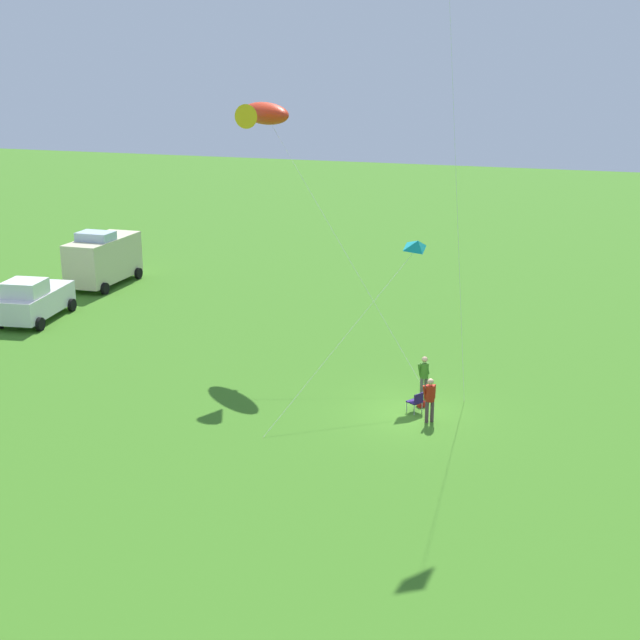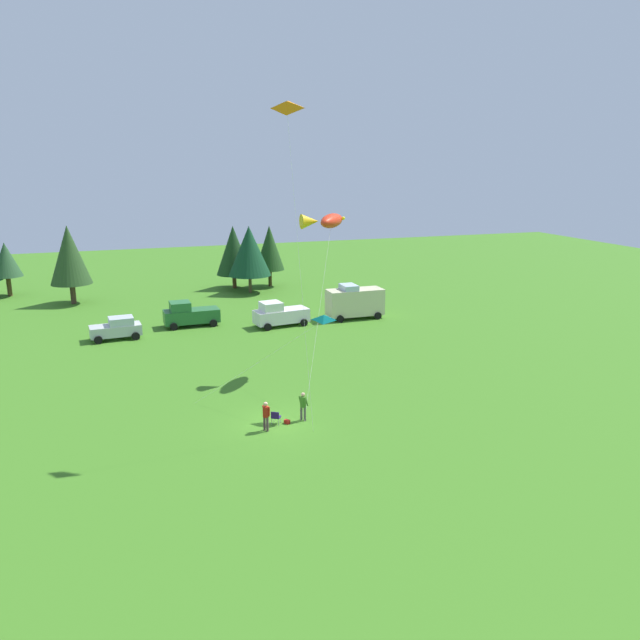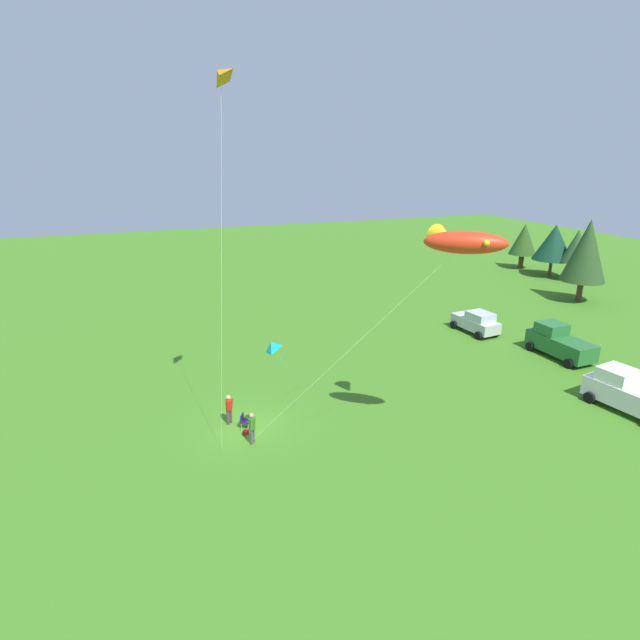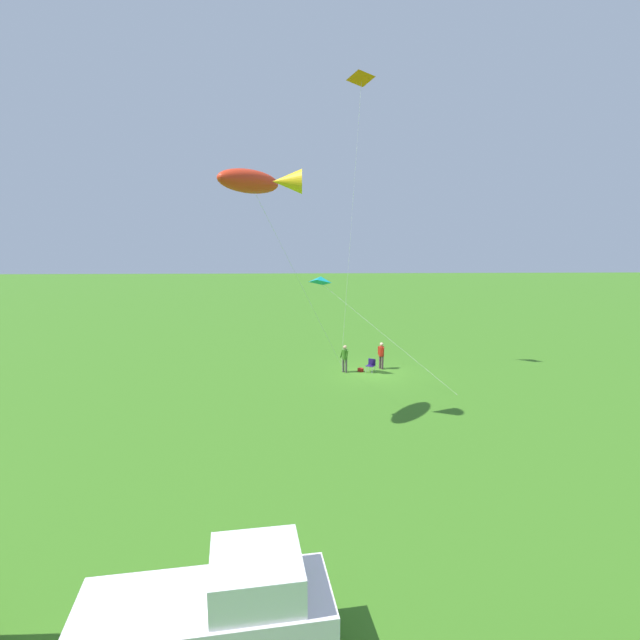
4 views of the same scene
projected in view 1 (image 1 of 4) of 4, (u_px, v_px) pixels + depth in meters
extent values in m
plane|color=#3C751E|center=(411.00, 413.00, 34.41)|extent=(160.00, 160.00, 0.00)
cylinder|color=#514D48|center=(422.00, 388.00, 35.82)|extent=(0.14, 0.14, 0.85)
cylinder|color=#514D48|center=(426.00, 387.00, 35.94)|extent=(0.14, 0.14, 0.85)
cylinder|color=#336A1C|center=(424.00, 370.00, 35.67)|extent=(0.48, 0.48, 0.62)
sphere|color=tan|center=(425.00, 359.00, 35.54)|extent=(0.24, 0.24, 0.24)
cylinder|color=#336A1C|center=(420.00, 370.00, 35.60)|extent=(0.21, 0.19, 0.56)
cylinder|color=#336A1C|center=(427.00, 368.00, 35.81)|extent=(0.25, 0.22, 0.55)
cube|color=#231453|center=(414.00, 402.00, 34.41)|extent=(0.66, 0.66, 0.04)
cube|color=#231453|center=(419.00, 399.00, 34.19)|extent=(0.43, 0.29, 0.40)
cylinder|color=#A5A8AD|center=(407.00, 406.00, 34.50)|extent=(0.03, 0.03, 0.42)
cylinder|color=#A5A8AD|center=(414.00, 404.00, 34.76)|extent=(0.03, 0.03, 0.42)
cylinder|color=#A5A8AD|center=(414.00, 410.00, 34.19)|extent=(0.03, 0.03, 0.42)
cylinder|color=#A5A8AD|center=(422.00, 407.00, 34.45)|extent=(0.03, 0.03, 0.42)
cylinder|color=#51373E|center=(427.00, 412.00, 33.43)|extent=(0.14, 0.14, 0.85)
cylinder|color=#51373E|center=(432.00, 411.00, 33.49)|extent=(0.14, 0.14, 0.85)
cylinder|color=#A42010|center=(430.00, 393.00, 33.25)|extent=(0.47, 0.47, 0.62)
sphere|color=tan|center=(431.00, 382.00, 33.12)|extent=(0.24, 0.24, 0.24)
cylinder|color=#A42010|center=(425.00, 392.00, 33.24)|extent=(0.18, 0.20, 0.56)
cylinder|color=#A42010|center=(434.00, 391.00, 33.35)|extent=(0.13, 0.13, 0.55)
cube|color=#B31F15|center=(421.00, 404.00, 35.00)|extent=(0.37, 0.39, 0.22)
cube|color=white|center=(36.00, 302.00, 46.30)|extent=(5.22, 2.65, 1.20)
cube|color=white|center=(25.00, 288.00, 45.07)|extent=(2.03, 2.06, 0.80)
cylinder|color=black|center=(40.00, 324.00, 44.58)|extent=(0.70, 0.31, 0.68)
cylinder|color=black|center=(0.00, 322.00, 44.96)|extent=(0.70, 0.31, 0.68)
cylinder|color=black|center=(72.00, 305.00, 47.98)|extent=(0.70, 0.31, 0.68)
cylinder|color=black|center=(35.00, 303.00, 48.35)|extent=(0.70, 0.31, 0.68)
cube|color=beige|center=(103.00, 259.00, 53.11)|extent=(5.40, 2.20, 2.50)
cube|color=silver|center=(96.00, 236.00, 52.09)|extent=(1.40, 2.02, 0.50)
cylinder|color=black|center=(105.00, 289.00, 51.35)|extent=(0.68, 0.22, 0.68)
cylinder|color=black|center=(69.00, 285.00, 52.06)|extent=(0.68, 0.22, 0.68)
cylinder|color=black|center=(138.00, 273.00, 54.89)|extent=(0.68, 0.22, 0.68)
cylinder|color=black|center=(105.00, 271.00, 55.60)|extent=(0.68, 0.22, 0.68)
ellipsoid|color=red|center=(265.00, 113.00, 39.88)|extent=(3.06, 3.53, 1.02)
cone|color=yellow|center=(251.00, 116.00, 38.42)|extent=(1.24, 1.04, 1.04)
sphere|color=yellow|center=(266.00, 109.00, 40.82)|extent=(0.25, 0.25, 0.25)
cylinder|color=silver|center=(343.00, 248.00, 37.90)|extent=(4.85, 8.83, 10.77)
cylinder|color=#4C3823|center=(429.00, 398.00, 35.93)|extent=(0.04, 0.04, 0.01)
cylinder|color=silver|center=(456.00, 185.00, 32.85)|extent=(0.97, 1.25, 17.35)
cylinder|color=#4C3823|center=(464.00, 401.00, 35.59)|extent=(0.04, 0.04, 0.01)
pyramid|color=teal|center=(418.00, 245.00, 35.92)|extent=(1.30, 1.15, 0.61)
cylinder|color=silver|center=(344.00, 338.00, 34.11)|extent=(7.29, 3.91, 5.75)
cylinder|color=#4C3823|center=(263.00, 438.00, 32.20)|extent=(0.04, 0.04, 0.01)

